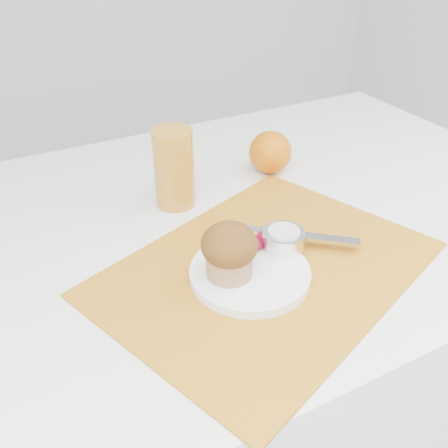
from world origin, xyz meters
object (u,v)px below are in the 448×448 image
plate (250,273)px  orange (270,152)px  muffin (229,250)px  juice_glass (174,168)px  table (244,351)px

plate → orange: bearing=53.2°
orange → muffin: 0.36m
plate → juice_glass: size_ratio=1.24×
orange → plate: bearing=-126.8°
plate → muffin: size_ratio=2.14×
table → plate: 0.44m
juice_glass → orange: bearing=7.3°
table → juice_glass: juice_glass is taller
muffin → orange: bearing=48.7°
plate → orange: orange is taller
table → muffin: muffin is taller
orange → juice_glass: size_ratio=0.60×
plate → muffin: muffin is taller
plate → muffin: (-0.03, 0.01, 0.05)m
muffin → table: bearing=52.4°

